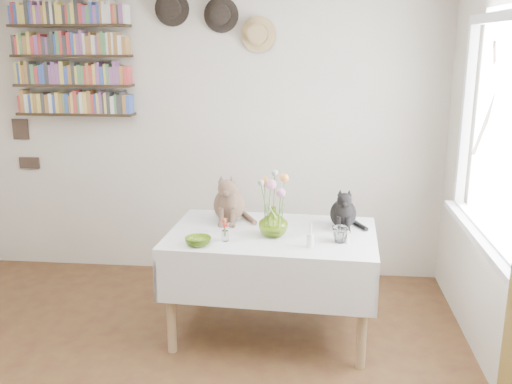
# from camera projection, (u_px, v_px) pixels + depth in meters

# --- Properties ---
(room) EXTENTS (4.08, 4.58, 2.58)m
(room) POSITION_uv_depth(u_px,v_px,m) (118.00, 204.00, 2.69)
(room) COLOR brown
(room) RESTS_ON ground
(window) EXTENTS (0.12, 1.52, 1.32)m
(window) POSITION_uv_depth(u_px,v_px,m) (500.00, 150.00, 3.23)
(window) COLOR white
(window) RESTS_ON room
(dining_table) EXTENTS (1.44, 0.97, 0.74)m
(dining_table) POSITION_uv_depth(u_px,v_px,m) (272.00, 258.00, 3.90)
(dining_table) COLOR white
(dining_table) RESTS_ON room
(tabby_cat) EXTENTS (0.25, 0.32, 0.37)m
(tabby_cat) POSITION_uv_depth(u_px,v_px,m) (229.00, 196.00, 4.07)
(tabby_cat) COLOR brown
(tabby_cat) RESTS_ON dining_table
(black_cat) EXTENTS (0.20, 0.26, 0.30)m
(black_cat) POSITION_uv_depth(u_px,v_px,m) (343.00, 206.00, 3.93)
(black_cat) COLOR black
(black_cat) RESTS_ON dining_table
(flower_vase) EXTENTS (0.24, 0.24, 0.20)m
(flower_vase) POSITION_uv_depth(u_px,v_px,m) (273.00, 222.00, 3.75)
(flower_vase) COLOR #9FC536
(flower_vase) RESTS_ON dining_table
(green_bowl) EXTENTS (0.22, 0.22, 0.05)m
(green_bowl) POSITION_uv_depth(u_px,v_px,m) (198.00, 241.00, 3.60)
(green_bowl) COLOR #9FC536
(green_bowl) RESTS_ON dining_table
(drinking_glass) EXTENTS (0.13, 0.13, 0.10)m
(drinking_glass) POSITION_uv_depth(u_px,v_px,m) (340.00, 235.00, 3.65)
(drinking_glass) COLOR white
(drinking_glass) RESTS_ON dining_table
(candlestick) EXTENTS (0.04, 0.04, 0.16)m
(candlestick) POSITION_uv_depth(u_px,v_px,m) (310.00, 239.00, 3.56)
(candlestick) COLOR white
(candlestick) RESTS_ON dining_table
(berry_jar) EXTENTS (0.04, 0.04, 0.18)m
(berry_jar) POSITION_uv_depth(u_px,v_px,m) (225.00, 229.00, 3.67)
(berry_jar) COLOR white
(berry_jar) RESTS_ON dining_table
(porcelain_figurine) EXTENTS (0.05, 0.05, 0.09)m
(porcelain_figurine) POSITION_uv_depth(u_px,v_px,m) (347.00, 238.00, 3.64)
(porcelain_figurine) COLOR white
(porcelain_figurine) RESTS_ON dining_table
(flower_bouquet) EXTENTS (0.17, 0.12, 0.39)m
(flower_bouquet) POSITION_uv_depth(u_px,v_px,m) (273.00, 186.00, 3.70)
(flower_bouquet) COLOR #4C7233
(flower_bouquet) RESTS_ON flower_vase
(bookshelf_unit) EXTENTS (1.00, 0.16, 0.91)m
(bookshelf_unit) POSITION_uv_depth(u_px,v_px,m) (72.00, 60.00, 4.72)
(bookshelf_unit) COLOR black
(bookshelf_unit) RESTS_ON room
(wall_hats) EXTENTS (0.98, 0.09, 0.48)m
(wall_hats) POSITION_uv_depth(u_px,v_px,m) (217.00, 19.00, 4.55)
(wall_hats) COLOR black
(wall_hats) RESTS_ON room
(wall_art_plaques) EXTENTS (0.21, 0.02, 0.44)m
(wall_art_plaques) POSITION_uv_depth(u_px,v_px,m) (24.00, 143.00, 5.03)
(wall_art_plaques) COLOR #38281E
(wall_art_plaques) RESTS_ON room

